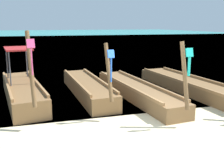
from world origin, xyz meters
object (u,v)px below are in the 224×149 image
at_px(longtail_boat_pink_ribbon, 22,91).
at_px(longtail_boat_turquoise_ribbon, 136,91).
at_px(longtail_boat_violet_ribbon, 191,86).
at_px(longtail_boat_blue_ribbon, 87,88).

distance_m(longtail_boat_pink_ribbon, longtail_boat_turquoise_ribbon, 4.38).
xyz_separation_m(longtail_boat_turquoise_ribbon, longtail_boat_violet_ribbon, (2.57, 0.15, -0.01)).
relative_size(longtail_boat_pink_ribbon, longtail_boat_turquoise_ribbon, 0.91).
bearing_deg(longtail_boat_turquoise_ribbon, longtail_boat_blue_ribbon, 154.02).
xyz_separation_m(longtail_boat_blue_ribbon, longtail_boat_violet_ribbon, (4.36, -0.73, -0.05)).
height_order(longtail_boat_blue_ribbon, longtail_boat_violet_ribbon, longtail_boat_violet_ribbon).
relative_size(longtail_boat_blue_ribbon, longtail_boat_turquoise_ribbon, 0.91).
bearing_deg(longtail_boat_pink_ribbon, longtail_boat_turquoise_ribbon, -10.88).
xyz_separation_m(longtail_boat_blue_ribbon, longtail_boat_turquoise_ribbon, (1.80, -0.88, -0.04)).
bearing_deg(longtail_boat_blue_ribbon, longtail_boat_turquoise_ribbon, -25.98).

